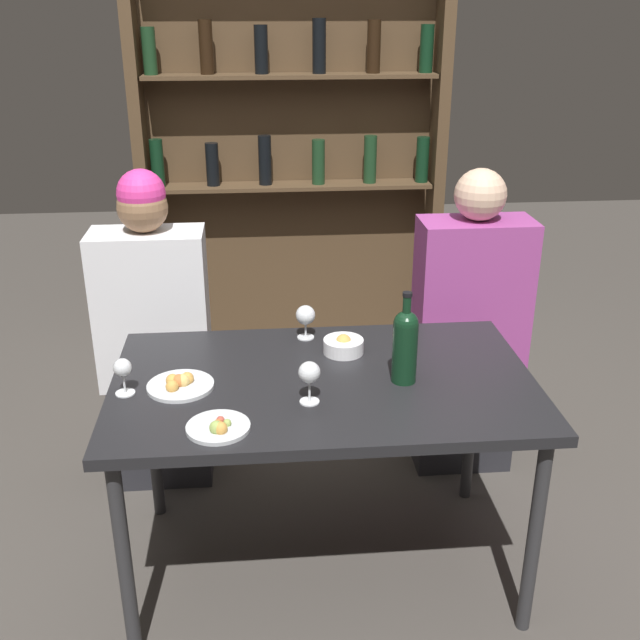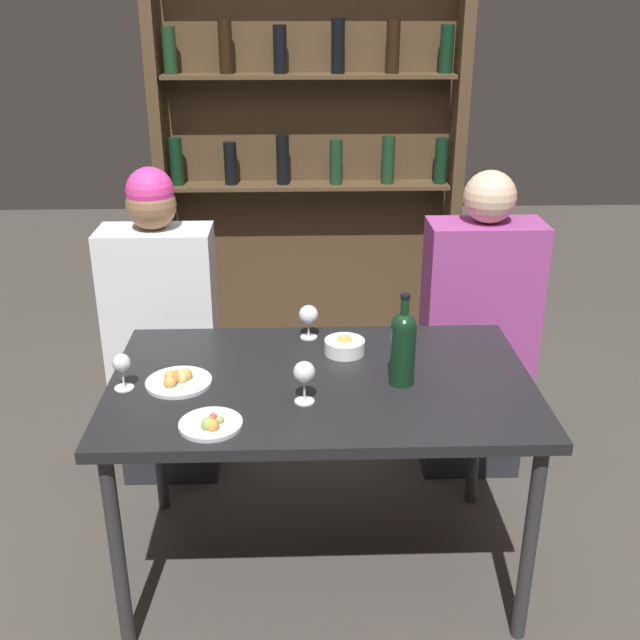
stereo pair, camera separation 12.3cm
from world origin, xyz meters
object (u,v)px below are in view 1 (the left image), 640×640
(food_plate_1, at_px, (180,384))
(wine_glass_1, at_px, (309,374))
(wine_glass_0, at_px, (306,316))
(food_plate_0, at_px, (219,427))
(snack_bowl, at_px, (343,345))
(seated_person_right, at_px, (468,335))
(seated_person_left, at_px, (155,342))
(wine_bottle, at_px, (405,343))
(wine_glass_2, at_px, (123,370))

(food_plate_1, bearing_deg, wine_glass_1, -17.60)
(wine_glass_0, height_order, food_plate_1, wine_glass_0)
(food_plate_0, relative_size, snack_bowl, 1.32)
(seated_person_right, bearing_deg, wine_glass_0, -157.39)
(food_plate_1, distance_m, snack_bowl, 0.57)
(seated_person_left, bearing_deg, food_plate_0, -72.13)
(wine_bottle, bearing_deg, seated_person_right, 58.07)
(wine_glass_0, relative_size, wine_glass_1, 0.92)
(wine_glass_2, relative_size, seated_person_right, 0.09)
(wine_glass_0, distance_m, seated_person_right, 0.77)
(wine_glass_2, bearing_deg, wine_bottle, 0.61)
(snack_bowl, distance_m, seated_person_right, 0.72)
(wine_glass_1, distance_m, food_plate_1, 0.42)
(snack_bowl, bearing_deg, wine_glass_2, -161.69)
(wine_glass_1, relative_size, snack_bowl, 0.97)
(wine_bottle, height_order, wine_glass_2, wine_bottle)
(wine_bottle, relative_size, wine_glass_1, 2.25)
(food_plate_0, xyz_separation_m, seated_person_right, (0.97, 0.89, -0.15))
(wine_glass_0, height_order, snack_bowl, wine_glass_0)
(wine_bottle, bearing_deg, wine_glass_1, -160.01)
(wine_glass_0, distance_m, wine_glass_2, 0.68)
(food_plate_0, bearing_deg, wine_glass_1, 27.36)
(wine_bottle, xyz_separation_m, wine_glass_0, (-0.28, 0.35, -0.05))
(seated_person_left, height_order, seated_person_right, seated_person_left)
(food_plate_0, xyz_separation_m, snack_bowl, (0.41, 0.47, 0.02))
(food_plate_0, bearing_deg, wine_bottle, 23.51)
(wine_glass_0, height_order, wine_glass_2, wine_glass_0)
(wine_glass_0, height_order, seated_person_left, seated_person_left)
(food_plate_0, relative_size, food_plate_1, 0.87)
(wine_bottle, relative_size, wine_glass_2, 2.55)
(snack_bowl, bearing_deg, seated_person_right, 36.50)
(food_plate_1, relative_size, seated_person_right, 0.16)
(wine_glass_0, xyz_separation_m, food_plate_0, (-0.29, -0.60, -0.07))
(wine_glass_0, xyz_separation_m, seated_person_right, (0.68, 0.28, -0.23))
(food_plate_0, bearing_deg, wine_glass_2, 140.69)
(food_plate_1, distance_m, seated_person_right, 1.27)
(food_plate_0, bearing_deg, seated_person_left, 107.87)
(wine_glass_1, height_order, wine_glass_2, wine_glass_1)
(wine_bottle, bearing_deg, snack_bowl, 126.61)
(wine_bottle, relative_size, food_plate_0, 1.65)
(wine_glass_0, height_order, wine_glass_1, wine_glass_1)
(seated_person_right, bearing_deg, food_plate_1, -150.34)
(wine_bottle, relative_size, wine_glass_0, 2.43)
(wine_bottle, xyz_separation_m, snack_bowl, (-0.16, 0.22, -0.11))
(wine_glass_2, bearing_deg, wine_glass_0, 32.12)
(wine_glass_2, bearing_deg, seated_person_right, 27.17)
(food_plate_1, height_order, seated_person_right, seated_person_right)
(wine_glass_1, relative_size, seated_person_right, 0.10)
(wine_glass_1, xyz_separation_m, wine_glass_2, (-0.56, 0.10, -0.01))
(snack_bowl, height_order, seated_person_left, seated_person_left)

